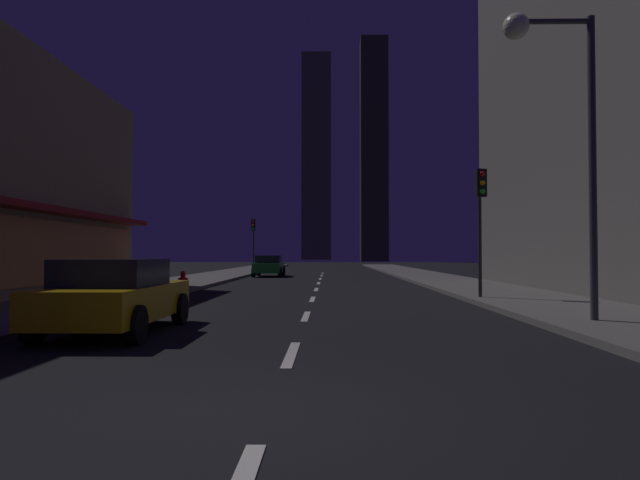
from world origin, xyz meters
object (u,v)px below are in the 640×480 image
car_parked_near (115,295)px  fire_hydrant_far_left (183,279)px  traffic_light_near_right (481,203)px  car_parked_far (269,266)px  street_lamp_right (553,90)px  traffic_light_far_left (253,233)px

car_parked_near → fire_hydrant_far_left: bearing=99.5°
fire_hydrant_far_left → traffic_light_near_right: (11.40, -6.37, 2.74)m
car_parked_far → traffic_light_near_right: bearing=-65.7°
traffic_light_near_right → street_lamp_right: 6.52m
fire_hydrant_far_left → traffic_light_near_right: 13.34m
fire_hydrant_far_left → traffic_light_far_left: bearing=88.8°
traffic_light_near_right → car_parked_far: bearing=114.3°
street_lamp_right → car_parked_near: bearing=-173.0°
street_lamp_right → fire_hydrant_far_left: bearing=131.8°
traffic_light_near_right → traffic_light_far_left: same height
car_parked_near → traffic_light_near_right: bearing=38.9°
car_parked_far → fire_hydrant_far_left: bearing=-99.5°
fire_hydrant_far_left → traffic_light_far_left: (0.40, 19.68, 2.74)m
street_lamp_right → traffic_light_near_right: bearing=88.9°
fire_hydrant_far_left → traffic_light_near_right: size_ratio=0.16×
car_parked_far → fire_hydrant_far_left: size_ratio=6.48×
car_parked_near → traffic_light_near_right: traffic_light_near_right is taller
fire_hydrant_far_left → traffic_light_near_right: traffic_light_near_right is taller
traffic_light_near_right → car_parked_near: bearing=-141.1°
traffic_light_far_left → fire_hydrant_far_left: bearing=-91.2°
car_parked_near → fire_hydrant_far_left: 13.91m
traffic_light_near_right → fire_hydrant_far_left: bearing=150.8°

